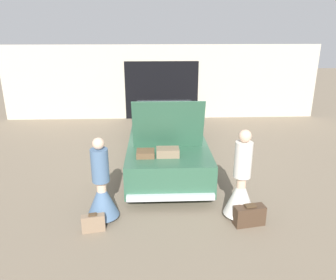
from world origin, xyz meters
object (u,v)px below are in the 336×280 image
object	(u,v)px
person_right	(241,187)
person_left	(102,191)
car	(166,136)
suitcase_beside_right_person	(249,215)
suitcase_beside_left_person	(93,223)

from	to	relation	value
person_right	person_left	bearing A→B (deg)	87.95
car	suitcase_beside_right_person	bearing A→B (deg)	-67.08
person_right	suitcase_beside_right_person	size ratio (longest dim) A/B	2.96
suitcase_beside_right_person	person_left	bearing A→B (deg)	173.33
car	person_right	xyz separation A→B (m)	(1.28, -3.04, -0.00)
car	person_left	bearing A→B (deg)	-113.09
person_left	suitcase_beside_right_person	size ratio (longest dim) A/B	2.74
person_left	suitcase_beside_right_person	distance (m)	2.72
person_left	suitcase_beside_right_person	world-z (taller)	person_left
suitcase_beside_right_person	suitcase_beside_left_person	bearing A→B (deg)	-178.33
person_left	suitcase_beside_left_person	xyz separation A→B (m)	(-0.12, -0.39, -0.41)
car	person_right	distance (m)	3.30
car	person_left	xyz separation A→B (m)	(-1.28, -2.99, -0.05)
suitcase_beside_left_person	suitcase_beside_right_person	xyz separation A→B (m)	(2.79, 0.08, 0.03)
person_right	suitcase_beside_left_person	size ratio (longest dim) A/B	4.12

